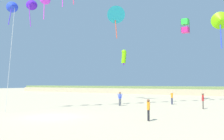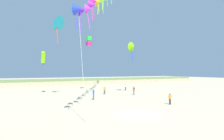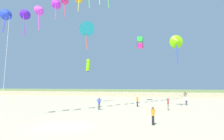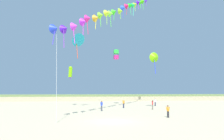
# 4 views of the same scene
# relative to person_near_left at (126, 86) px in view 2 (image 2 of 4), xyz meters

# --- Properties ---
(ground_plane) EXTENTS (240.00, 240.00, 0.00)m
(ground_plane) POSITION_rel_person_near_left_xyz_m (-11.24, -20.35, -0.94)
(ground_plane) COLOR #C1B28E
(dune_ridge) EXTENTS (120.00, 9.06, 1.98)m
(dune_ridge) POSITION_rel_person_near_left_xyz_m (-11.24, 24.76, 0.05)
(dune_ridge) COLOR tan
(dune_ridge) RESTS_ON ground
(person_near_left) EXTENTS (0.57, 0.22, 1.63)m
(person_near_left) POSITION_rel_person_near_left_xyz_m (0.00, 0.00, 0.00)
(person_near_left) COLOR #282D4C
(person_near_left) RESTS_ON ground
(person_near_right) EXTENTS (0.22, 0.57, 1.63)m
(person_near_right) POSITION_rel_person_near_left_xyz_m (-2.95, -7.68, -0.00)
(person_near_right) COLOR #726656
(person_near_right) RESTS_ON ground
(person_mid_center) EXTENTS (0.48, 0.42, 1.61)m
(person_mid_center) POSITION_rel_person_near_left_xyz_m (-7.49, -4.17, -0.01)
(person_mid_center) COLOR #282D4C
(person_mid_center) RESTS_ON ground
(person_far_left) EXTENTS (0.50, 0.42, 1.64)m
(person_far_left) POSITION_rel_person_near_left_xyz_m (-11.90, -9.43, 0.01)
(person_far_left) COLOR #474C56
(person_far_left) RESTS_ON ground
(person_far_right) EXTENTS (0.42, 0.43, 1.52)m
(person_far_right) POSITION_rel_person_near_left_xyz_m (-4.20, -17.97, -0.06)
(person_far_right) COLOR black
(person_far_right) RESTS_ON ground
(large_kite_low_lead) EXTENTS (1.16, 1.18, 2.78)m
(large_kite_low_lead) POSITION_rel_person_near_left_xyz_m (-18.17, 1.87, 6.34)
(large_kite_low_lead) COLOR #77D80E
(large_kite_mid_trail) EXTENTS (2.08, 1.24, 4.21)m
(large_kite_mid_trail) POSITION_rel_person_near_left_xyz_m (-1.50, -5.04, 8.69)
(large_kite_mid_trail) COLOR #76DE0D
(large_kite_high_solo) EXTENTS (3.40, 3.28, 5.20)m
(large_kite_high_solo) POSITION_rel_person_near_left_xyz_m (-16.43, -3.32, 12.29)
(large_kite_high_solo) COLOR #21B1D1
(large_kite_outer_drift) EXTENTS (1.10, 1.10, 2.16)m
(large_kite_outer_drift) POSITION_rel_person_near_left_xyz_m (-7.96, 3.55, 10.68)
(large_kite_outer_drift) COLOR #D12179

